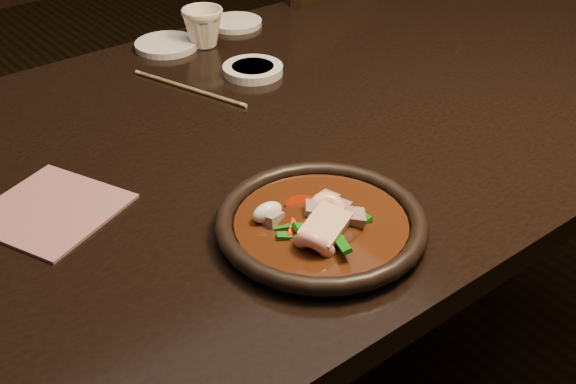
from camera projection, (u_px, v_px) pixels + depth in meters
table at (356, 130)px, 1.30m from camera, size 1.60×0.90×0.75m
chair at (296, 75)px, 1.95m from camera, size 0.53×0.53×0.89m
plate at (321, 224)px, 0.91m from camera, size 0.27×0.27×0.03m
stirfry at (319, 223)px, 0.91m from camera, size 0.13×0.15×0.06m
soy_dish at (253, 70)px, 1.32m from camera, size 0.11×0.11×0.02m
saucer_left at (166, 45)px, 1.42m from camera, size 0.12×0.12×0.01m
saucer_right at (236, 23)px, 1.52m from camera, size 0.11×0.11×0.01m
tea_cup at (203, 26)px, 1.41m from camera, size 0.09×0.09×0.08m
chopsticks at (189, 88)px, 1.26m from camera, size 0.09×0.24×0.01m
napkin at (51, 210)px, 0.96m from camera, size 0.22×0.22×0.00m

